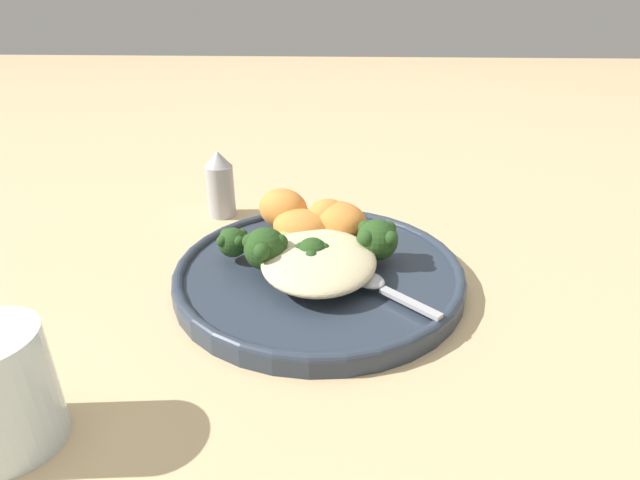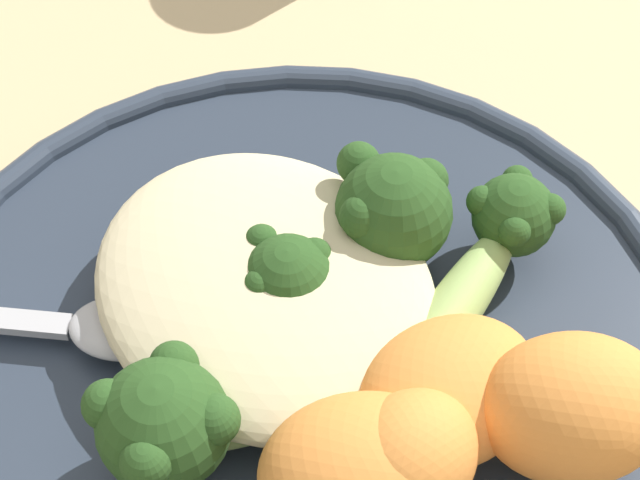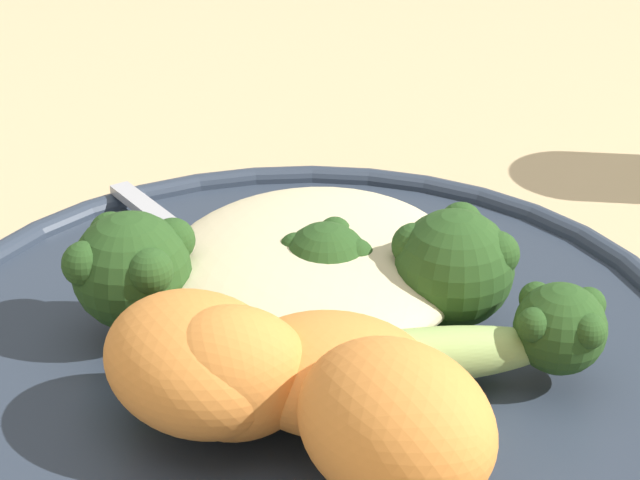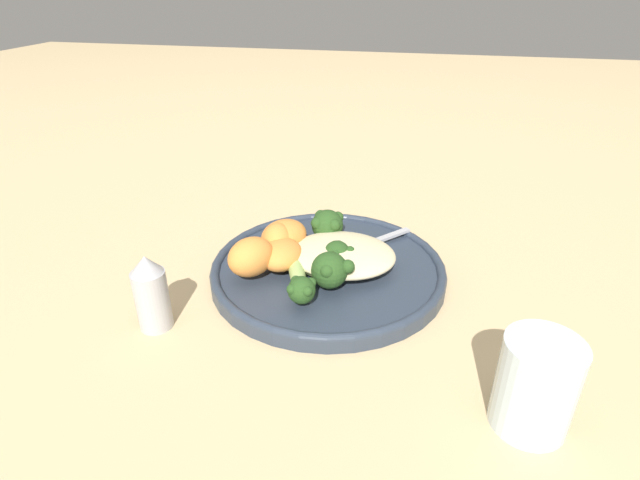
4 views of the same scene
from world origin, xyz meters
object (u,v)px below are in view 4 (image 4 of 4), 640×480
(broccoli_stalk_3, at_px, (325,227))
(sweet_potato_chunk_0, at_px, (278,239))
(broccoli_stalk_2, at_px, (332,255))
(quinoa_mound, at_px, (342,254))
(broccoli_stalk_1, at_px, (328,269))
(sweet_potato_chunk_2, at_px, (251,257))
(spoon, at_px, (369,242))
(plate, at_px, (328,269))
(salt_shaker, at_px, (151,293))
(sweet_potato_chunk_1, at_px, (281,254))
(broccoli_stalk_0, at_px, (299,280))
(water_glass, at_px, (536,385))
(sweet_potato_chunk_3, at_px, (284,236))

(broccoli_stalk_3, bearing_deg, sweet_potato_chunk_0, 150.31)
(broccoli_stalk_2, height_order, sweet_potato_chunk_0, sweet_potato_chunk_0)
(quinoa_mound, height_order, broccoli_stalk_1, broccoli_stalk_1)
(sweet_potato_chunk_2, height_order, spoon, sweet_potato_chunk_2)
(broccoli_stalk_1, bearing_deg, broccoli_stalk_3, 134.57)
(broccoli_stalk_2, distance_m, sweet_potato_chunk_2, 0.10)
(plate, bearing_deg, quinoa_mound, -177.82)
(broccoli_stalk_1, height_order, spoon, broccoli_stalk_1)
(quinoa_mound, xyz_separation_m, sweet_potato_chunk_0, (0.09, -0.01, 0.01))
(broccoli_stalk_3, bearing_deg, broccoli_stalk_2, -142.30)
(plate, distance_m, sweet_potato_chunk_0, 0.08)
(salt_shaker, bearing_deg, plate, -139.76)
(sweet_potato_chunk_1, bearing_deg, broccoli_stalk_0, 126.97)
(broccoli_stalk_0, relative_size, broccoli_stalk_3, 1.00)
(water_glass, bearing_deg, salt_shaker, -7.87)
(sweet_potato_chunk_3, bearing_deg, broccoli_stalk_3, -144.01)
(broccoli_stalk_3, distance_m, spoon, 0.06)
(sweet_potato_chunk_0, bearing_deg, spoon, -156.32)
(broccoli_stalk_0, relative_size, spoon, 1.26)
(water_glass, bearing_deg, plate, -41.58)
(quinoa_mound, relative_size, sweet_potato_chunk_0, 2.73)
(sweet_potato_chunk_0, height_order, water_glass, water_glass)
(sweet_potato_chunk_1, bearing_deg, broccoli_stalk_2, -166.99)
(broccoli_stalk_0, xyz_separation_m, water_glass, (-0.24, 0.12, 0.01))
(broccoli_stalk_3, relative_size, water_glass, 1.27)
(broccoli_stalk_3, bearing_deg, water_glass, -118.77)
(broccoli_stalk_3, xyz_separation_m, sweet_potato_chunk_0, (0.05, 0.05, 0.00))
(broccoli_stalk_1, xyz_separation_m, water_glass, (-0.21, 0.15, 0.00))
(broccoli_stalk_0, distance_m, broccoli_stalk_1, 0.04)
(broccoli_stalk_1, xyz_separation_m, broccoli_stalk_2, (0.00, -0.04, -0.00))
(spoon, bearing_deg, plate, -176.27)
(broccoli_stalk_0, bearing_deg, sweet_potato_chunk_1, -164.21)
(broccoli_stalk_0, height_order, spoon, broccoli_stalk_0)
(salt_shaker, bearing_deg, water_glass, 172.13)
(broccoli_stalk_2, xyz_separation_m, sweet_potato_chunk_0, (0.08, -0.01, 0.01))
(broccoli_stalk_3, bearing_deg, sweet_potato_chunk_1, 170.50)
(quinoa_mound, height_order, broccoli_stalk_0, broccoli_stalk_0)
(salt_shaker, bearing_deg, sweet_potato_chunk_3, -122.73)
(broccoli_stalk_1, height_order, water_glass, water_glass)
(broccoli_stalk_2, bearing_deg, quinoa_mound, 25.02)
(broccoli_stalk_3, height_order, sweet_potato_chunk_0, same)
(water_glass, height_order, salt_shaker, salt_shaker)
(quinoa_mound, distance_m, sweet_potato_chunk_3, 0.08)
(quinoa_mound, xyz_separation_m, water_glass, (-0.20, 0.19, 0.01))
(sweet_potato_chunk_1, bearing_deg, spoon, -141.97)
(water_glass, relative_size, salt_shaker, 0.97)
(sweet_potato_chunk_0, distance_m, salt_shaker, 0.18)
(quinoa_mound, xyz_separation_m, spoon, (-0.03, -0.05, -0.01))
(sweet_potato_chunk_0, relative_size, sweet_potato_chunk_3, 0.75)
(broccoli_stalk_2, bearing_deg, broccoli_stalk_3, 95.96)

